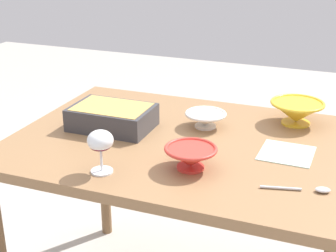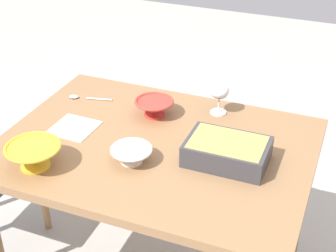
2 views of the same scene
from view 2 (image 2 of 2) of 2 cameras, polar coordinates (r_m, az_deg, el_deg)
dining_table at (r=2.06m, az=-1.35°, el=-3.94°), size 1.23×0.91×0.78m
wine_glass at (r=2.19m, az=5.81°, el=3.77°), size 0.08×0.08×0.14m
casserole_dish at (r=1.90m, az=6.68°, el=-2.76°), size 0.30×0.21×0.09m
mixing_bowl at (r=1.90m, az=-4.12°, el=-3.14°), size 0.16×0.16×0.06m
small_bowl at (r=1.92m, az=-14.87°, el=-3.16°), size 0.21×0.21×0.09m
serving_bowl at (r=2.19m, az=-1.56°, el=2.19°), size 0.17×0.17×0.07m
serving_spoon at (r=2.37m, az=-9.75°, el=3.20°), size 0.20×0.06×0.01m
napkin at (r=2.15m, az=-10.53°, el=-0.18°), size 0.18×0.18×0.00m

